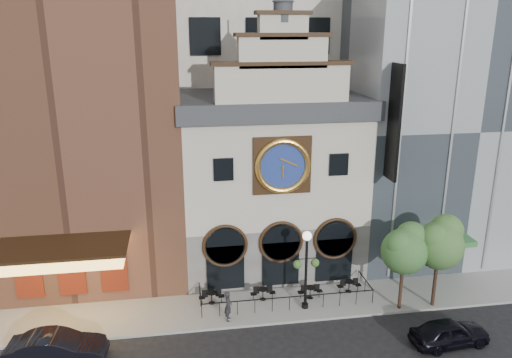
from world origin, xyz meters
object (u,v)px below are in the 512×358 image
at_px(bistro_0, 212,297).
at_px(tree_left, 405,248).
at_px(car_right, 450,333).
at_px(car_left, 57,348).
at_px(tree_right, 440,241).
at_px(pedestrian, 228,306).
at_px(lamppost, 306,261).
at_px(bistro_2, 310,291).
at_px(bistro_3, 349,285).
at_px(bistro_1, 263,293).

xyz_separation_m(bistro_0, tree_left, (11.35, -2.30, 3.55)).
distance_m(car_right, car_left, 20.86).
bearing_deg(tree_left, car_right, -72.60).
bearing_deg(tree_right, pedestrian, 178.67).
relative_size(bistro_0, lamppost, 0.31).
bearing_deg(pedestrian, car_right, -99.01).
bearing_deg(tree_right, bistro_2, 165.10).
bearing_deg(car_left, bistro_3, -72.30).
relative_size(bistro_3, pedestrian, 0.85).
xyz_separation_m(lamppost, tree_left, (5.74, -0.91, 0.90)).
distance_m(bistro_0, tree_left, 12.12).
bearing_deg(pedestrian, lamppost, -72.79).
bearing_deg(tree_left, bistro_2, 159.21).
bearing_deg(bistro_3, car_left, -166.07).
relative_size(bistro_0, pedestrian, 0.85).
height_order(bistro_3, car_left, car_left).
height_order(car_left, tree_right, tree_right).
distance_m(bistro_1, tree_left, 9.15).
relative_size(pedestrian, lamppost, 0.37).
bearing_deg(pedestrian, car_left, 113.76).
bearing_deg(bistro_3, tree_right, -26.55).
bearing_deg(bistro_0, car_left, -152.86).
xyz_separation_m(bistro_1, tree_right, (10.32, -2.23, 3.80)).
distance_m(bistro_1, car_left, 12.22).
bearing_deg(tree_left, bistro_1, 164.66).
distance_m(car_left, tree_left, 20.00).
height_order(bistro_1, bistro_2, same).
bearing_deg(bistro_1, bistro_0, 178.82).
relative_size(car_left, tree_right, 0.85).
relative_size(bistro_1, tree_right, 0.27).
relative_size(lamppost, tree_left, 0.92).
distance_m(bistro_3, car_right, 7.04).
distance_m(lamppost, tree_left, 5.88).
relative_size(bistro_0, car_right, 0.36).
xyz_separation_m(bistro_0, car_right, (12.52, -6.01, 0.12)).
relative_size(car_right, car_left, 0.87).
xyz_separation_m(pedestrian, tree_right, (12.71, -0.30, 3.34)).
height_order(bistro_0, bistro_1, same).
height_order(pedestrian, tree_left, tree_left).
bearing_deg(bistro_3, bistro_2, -172.26).
xyz_separation_m(car_right, tree_right, (1.02, 3.72, 3.68)).
xyz_separation_m(lamppost, tree_right, (7.93, -0.91, 1.15)).
distance_m(bistro_0, car_left, 9.29).
relative_size(pedestrian, tree_left, 0.34).
relative_size(car_right, tree_right, 0.75).
xyz_separation_m(bistro_0, bistro_1, (3.22, -0.07, 0.00)).
bearing_deg(bistro_0, lamppost, -13.92).
distance_m(bistro_0, car_right, 13.89).
bearing_deg(bistro_2, bistro_1, 174.68).
xyz_separation_m(bistro_3, car_left, (-17.17, -4.26, 0.20)).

